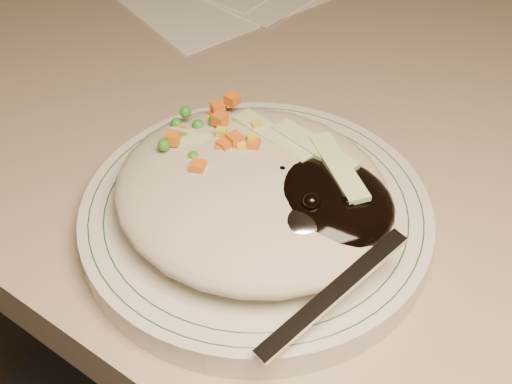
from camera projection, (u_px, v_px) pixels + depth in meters
The scene contains 4 objects.
desk at pixel (457, 288), 0.72m from camera, with size 1.40×0.70×0.74m.
plate at pixel (256, 219), 0.50m from camera, with size 0.25×0.25×0.02m, color silver.
plate_rim at pixel (256, 209), 0.49m from camera, with size 0.23×0.23×0.00m.
meal at pixel (261, 189), 0.48m from camera, with size 0.21×0.19×0.05m.
Camera 1 is at (0.11, 0.89, 1.11)m, focal length 50.00 mm.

